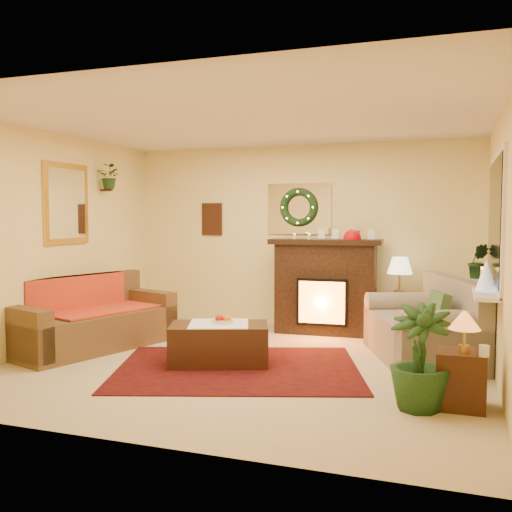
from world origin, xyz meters
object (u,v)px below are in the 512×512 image
(loveseat, at_px, (422,323))
(coffee_table, at_px, (219,345))
(side_table_round, at_px, (398,314))
(end_table_square, at_px, (461,376))
(sofa, at_px, (92,313))
(fireplace, at_px, (325,293))

(loveseat, relative_size, coffee_table, 1.52)
(loveseat, xyz_separation_m, side_table_round, (-0.34, 1.04, -0.09))
(end_table_square, bearing_deg, sofa, 168.91)
(side_table_round, distance_m, coffee_table, 2.59)
(loveseat, height_order, coffee_table, loveseat)
(side_table_round, bearing_deg, fireplace, 177.75)
(fireplace, distance_m, loveseat, 1.70)
(fireplace, bearing_deg, sofa, -147.05)
(loveseat, xyz_separation_m, end_table_square, (0.39, -1.52, -0.15))
(side_table_round, bearing_deg, coffee_table, -131.22)
(loveseat, height_order, side_table_round, loveseat)
(fireplace, relative_size, loveseat, 0.84)
(sofa, xyz_separation_m, loveseat, (3.78, 0.71, -0.01))
(fireplace, distance_m, side_table_round, 1.00)
(fireplace, bearing_deg, side_table_round, -5.14)
(fireplace, xyz_separation_m, end_table_square, (1.70, -2.60, -0.28))
(fireplace, relative_size, end_table_square, 2.78)
(fireplace, bearing_deg, coffee_table, -113.19)
(sofa, height_order, loveseat, loveseat)
(loveseat, bearing_deg, coffee_table, -177.59)
(fireplace, xyz_separation_m, coffee_table, (-0.73, -1.98, -0.34))
(end_table_square, bearing_deg, fireplace, 123.22)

